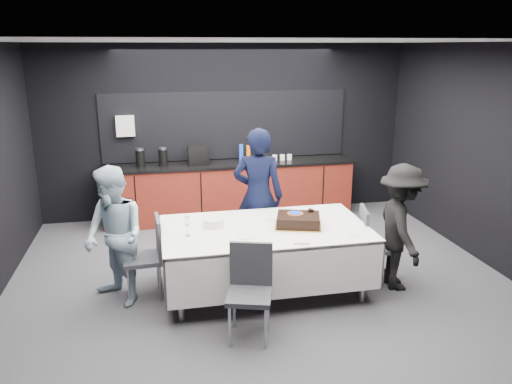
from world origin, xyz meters
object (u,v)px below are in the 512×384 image
(chair_right, at_px, (372,240))
(person_left, at_px, (114,237))
(person_right, at_px, (401,227))
(champagne_flute, at_px, (187,222))
(plate_stack, at_px, (214,222))
(person_center, at_px, (258,196))
(party_table, at_px, (265,238))
(chair_left, at_px, (149,251))
(cake_assembly, at_px, (298,220))
(chair_near, at_px, (250,284))

(chair_right, bearing_deg, person_left, 178.08)
(person_right, bearing_deg, champagne_flute, 95.54)
(plate_stack, distance_m, person_center, 0.97)
(chair_right, xyz_separation_m, person_center, (-1.20, 0.88, 0.35))
(plate_stack, xyz_separation_m, person_center, (0.67, 0.71, 0.06))
(chair_right, relative_size, person_left, 0.60)
(person_center, relative_size, person_left, 1.15)
(party_table, bearing_deg, chair_left, 173.58)
(person_left, bearing_deg, cake_assembly, 51.80)
(plate_stack, distance_m, person_right, 2.15)
(person_left, bearing_deg, chair_right, 52.34)
(cake_assembly, distance_m, plate_stack, 0.96)
(plate_stack, bearing_deg, chair_near, -77.47)
(party_table, bearing_deg, person_left, 177.97)
(plate_stack, height_order, person_center, person_center)
(person_right, bearing_deg, cake_assembly, 89.06)
(cake_assembly, xyz_separation_m, chair_left, (-1.68, 0.18, -0.31))
(person_center, bearing_deg, cake_assembly, 126.74)
(person_center, distance_m, person_right, 1.81)
(chair_near, bearing_deg, plate_stack, 102.53)
(person_right, bearing_deg, plate_stack, 88.97)
(party_table, distance_m, champagne_flute, 0.93)
(champagne_flute, relative_size, chair_right, 0.24)
(plate_stack, xyz_separation_m, chair_left, (-0.73, 0.01, -0.30))
(chair_left, bearing_deg, person_center, 26.45)
(champagne_flute, relative_size, person_left, 0.15)
(cake_assembly, bearing_deg, plate_stack, 170.17)
(plate_stack, bearing_deg, person_right, -9.72)
(chair_left, height_order, person_right, person_right)
(cake_assembly, bearing_deg, chair_near, -130.76)
(cake_assembly, bearing_deg, person_left, 177.54)
(chair_right, distance_m, person_left, 2.96)
(party_table, relative_size, cake_assembly, 3.77)
(plate_stack, distance_m, chair_near, 1.07)
(plate_stack, distance_m, chair_right, 1.90)
(chair_right, xyz_separation_m, person_right, (0.26, -0.19, 0.21))
(chair_left, relative_size, person_center, 0.52)
(person_center, bearing_deg, chair_left, 45.12)
(chair_right, height_order, person_center, person_center)
(chair_left, bearing_deg, chair_near, -46.84)
(plate_stack, relative_size, person_right, 0.16)
(chair_right, bearing_deg, champagne_flute, -178.59)
(party_table, height_order, champagne_flute, champagne_flute)
(chair_near, height_order, person_center, person_center)
(chair_near, bearing_deg, champagne_flute, 124.47)
(chair_left, height_order, chair_right, same)
(plate_stack, height_order, champagne_flute, champagne_flute)
(champagne_flute, relative_size, chair_near, 0.24)
(chair_left, bearing_deg, champagne_flute, -29.73)
(plate_stack, xyz_separation_m, champagne_flute, (-0.31, -0.23, 0.11))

